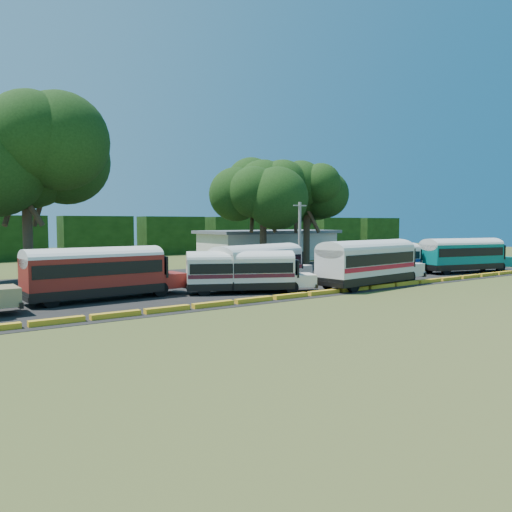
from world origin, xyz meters
TOP-DOWN VIEW (x-y plane):
  - ground at (0.00, 0.00)m, footprint 160.00×160.00m
  - asphalt_strip at (1.00, 12.00)m, footprint 64.00×24.00m
  - curb at (-0.00, 1.00)m, footprint 53.70×0.45m
  - terminal_building at (18.00, 30.00)m, footprint 19.00×9.00m
  - treeline_backdrop at (0.00, 48.00)m, footprint 130.00×4.00m
  - bus_red at (-12.37, 7.44)m, footprint 10.74×3.13m
  - bus_cream_west at (-2.83, 4.83)m, footprint 9.40×5.98m
  - bus_cream_east at (-0.17, 6.53)m, footprint 10.64×5.25m
  - bus_white_red at (7.26, 2.09)m, footprint 11.52×4.08m
  - bus_white_blue at (15.13, 7.03)m, footprint 9.43×2.48m
  - bus_teal at (23.56, 4.28)m, footprint 10.93×4.81m
  - tree_west at (-14.24, 20.22)m, footprint 12.34×12.34m
  - tree_center at (11.54, 22.27)m, footprint 9.22×9.22m
  - tree_east at (17.47, 21.45)m, footprint 7.83×7.83m
  - utility_pole at (9.78, 13.56)m, footprint 1.60×0.30m

SIDE VIEW (x-z plane):
  - ground at x=0.00m, z-range 0.00..0.00m
  - asphalt_strip at x=1.00m, z-range 0.00..0.02m
  - curb at x=0.00m, z-range 0.00..0.30m
  - bus_cream_west at x=-2.83m, z-range 0.20..3.26m
  - bus_white_blue at x=15.13m, z-range 0.20..3.29m
  - bus_cream_east at x=-0.17m, z-range 0.22..3.62m
  - bus_teal at x=23.56m, z-range 0.26..3.75m
  - bus_red at x=-12.37m, z-range 0.26..3.75m
  - terminal_building at x=18.00m, z-range 0.03..4.03m
  - bus_white_red at x=7.26m, z-range 0.24..3.95m
  - treeline_backdrop at x=0.00m, z-range 0.00..6.00m
  - utility_pole at x=9.78m, z-range 0.11..7.24m
  - tree_east at x=17.47m, z-range 2.87..14.52m
  - tree_center at x=11.54m, z-range 2.73..15.07m
  - tree_west at x=-14.24m, z-range 3.07..18.31m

